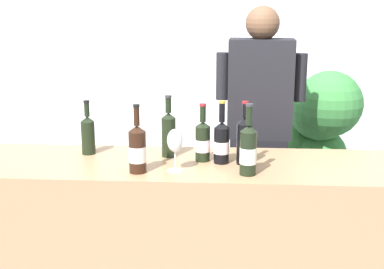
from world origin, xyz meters
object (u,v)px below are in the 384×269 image
at_px(wine_bottle_1, 222,142).
at_px(wine_bottle_6, 244,139).
at_px(person_server, 259,145).
at_px(wine_bottle_2, 169,133).
at_px(wine_bottle_3, 137,149).
at_px(wine_bottle_5, 88,134).
at_px(wine_glass, 175,142).
at_px(wine_bottle_0, 203,141).
at_px(potted_shrub, 319,131).
at_px(wine_bottle_4, 248,150).

bearing_deg(wine_bottle_1, wine_bottle_6, -3.05).
bearing_deg(person_server, wine_bottle_1, -109.85).
bearing_deg(wine_bottle_2, wine_bottle_1, -19.22).
distance_m(wine_bottle_3, wine_bottle_5, 0.44).
distance_m(wine_bottle_2, wine_glass, 0.26).
height_order(wine_bottle_1, wine_bottle_3, wine_bottle_3).
height_order(wine_bottle_0, potted_shrub, potted_shrub).
relative_size(wine_bottle_0, wine_glass, 1.43).
height_order(wine_bottle_0, wine_glass, wine_bottle_0).
bearing_deg(wine_bottle_3, person_server, 52.40).
relative_size(wine_bottle_4, potted_shrub, 0.27).
bearing_deg(wine_glass, wine_bottle_0, 55.87).
distance_m(wine_glass, person_server, 0.94).
bearing_deg(wine_bottle_3, wine_bottle_5, 136.91).
xyz_separation_m(wine_bottle_2, wine_bottle_4, (0.41, -0.28, -0.01)).
height_order(wine_bottle_3, potted_shrub, potted_shrub).
distance_m(wine_bottle_1, wine_bottle_3, 0.44).
height_order(wine_bottle_1, wine_bottle_5, wine_bottle_1).
bearing_deg(wine_glass, potted_shrub, 53.87).
relative_size(wine_bottle_0, potted_shrub, 0.24).
bearing_deg(wine_bottle_5, wine_bottle_0, -7.89).
bearing_deg(wine_bottle_3, wine_bottle_0, 35.15).
bearing_deg(wine_bottle_5, potted_shrub, 34.57).
bearing_deg(wine_bottle_1, wine_bottle_0, 161.63).
distance_m(wine_bottle_2, potted_shrub, 1.40).
xyz_separation_m(wine_bottle_4, person_server, (0.10, 0.82, -0.20)).
height_order(wine_bottle_0, wine_bottle_1, wine_bottle_1).
xyz_separation_m(wine_bottle_0, wine_bottle_1, (0.10, -0.03, 0.00)).
xyz_separation_m(wine_bottle_6, person_server, (0.12, 0.65, -0.21)).
xyz_separation_m(wine_bottle_3, wine_bottle_4, (0.53, 0.00, 0.01)).
xyz_separation_m(wine_glass, person_server, (0.46, 0.80, -0.22)).
distance_m(wine_bottle_0, wine_bottle_2, 0.20).
relative_size(wine_bottle_6, potted_shrub, 0.26).
xyz_separation_m(wine_bottle_0, wine_bottle_6, (0.21, -0.04, 0.02)).
bearing_deg(wine_bottle_3, wine_bottle_2, 66.86).
height_order(wine_bottle_6, wine_glass, wine_bottle_6).
relative_size(wine_bottle_0, wine_bottle_4, 0.88).
distance_m(wine_bottle_4, potted_shrub, 1.41).
height_order(wine_bottle_1, wine_bottle_2, wine_bottle_2).
xyz_separation_m(wine_bottle_2, wine_glass, (0.06, -0.25, 0.02)).
relative_size(wine_bottle_3, wine_glass, 1.58).
xyz_separation_m(wine_bottle_0, potted_shrub, (0.78, 1.06, -0.20)).
xyz_separation_m(wine_bottle_2, wine_bottle_3, (-0.12, -0.28, -0.01)).
bearing_deg(wine_bottle_2, potted_shrub, 45.73).
distance_m(wine_bottle_6, person_server, 0.69).
distance_m(wine_bottle_0, potted_shrub, 1.33).
height_order(wine_bottle_3, person_server, person_server).
xyz_separation_m(wine_bottle_1, wine_bottle_2, (-0.28, 0.10, 0.02)).
xyz_separation_m(wine_bottle_1, wine_glass, (-0.22, -0.15, 0.03)).
bearing_deg(wine_bottle_0, wine_bottle_5, 172.11).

